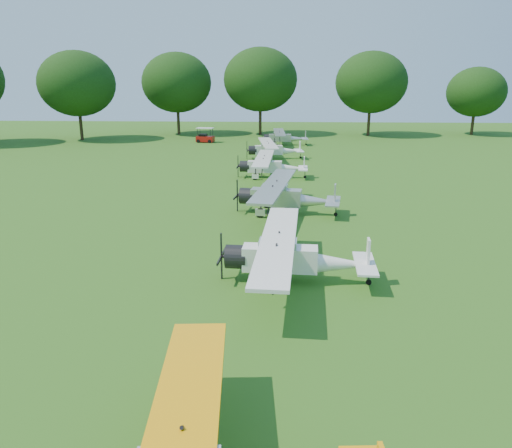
% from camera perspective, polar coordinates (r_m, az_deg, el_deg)
% --- Properties ---
extents(ground, '(160.00, 160.00, 0.00)m').
position_cam_1_polar(ground, '(22.58, -0.28, -5.48)').
color(ground, '#285715').
rests_on(ground, ground).
extents(tree_belt, '(137.36, 130.27, 14.52)m').
position_cam_1_polar(tree_belt, '(21.23, 9.73, 15.13)').
color(tree_belt, black).
rests_on(tree_belt, ground).
extents(aircraft_3, '(6.62, 10.55, 2.08)m').
position_cam_1_polar(aircraft_3, '(21.15, 4.11, -3.55)').
color(aircraft_3, white).
rests_on(aircraft_3, ground).
extents(aircraft_4, '(6.77, 10.74, 2.11)m').
position_cam_1_polar(aircraft_4, '(31.89, 3.22, 3.34)').
color(aircraft_4, silver).
rests_on(aircraft_4, ground).
extents(aircraft_5, '(6.17, 9.82, 1.94)m').
position_cam_1_polar(aircraft_5, '(43.70, 1.62, 6.78)').
color(aircraft_5, white).
rests_on(aircraft_5, ground).
extents(aircraft_6, '(6.16, 9.79, 1.92)m').
position_cam_1_polar(aircraft_6, '(54.16, 1.94, 8.63)').
color(aircraft_6, white).
rests_on(aircraft_6, ground).
extents(aircraft_7, '(5.99, 9.53, 1.88)m').
position_cam_1_polar(aircraft_7, '(65.60, 3.15, 9.94)').
color(aircraft_7, silver).
rests_on(aircraft_7, ground).
extents(golf_cart, '(2.48, 1.74, 1.96)m').
position_cam_1_polar(golf_cart, '(68.73, -5.87, 9.80)').
color(golf_cart, '#A6120B').
rests_on(golf_cart, ground).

